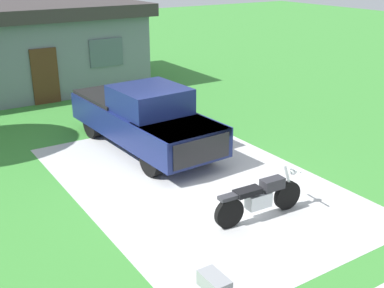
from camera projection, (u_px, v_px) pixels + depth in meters
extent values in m
plane|color=#3A8433|center=(195.00, 182.00, 11.93)|extent=(80.00, 80.00, 0.00)
cube|color=#B7B7B7|center=(195.00, 182.00, 11.93)|extent=(5.68, 8.72, 0.01)
cylinder|color=black|center=(287.00, 195.00, 10.54)|extent=(0.66, 0.15, 0.66)
cylinder|color=black|center=(229.00, 213.00, 9.81)|extent=(0.66, 0.15, 0.66)
cube|color=silver|center=(258.00, 200.00, 10.13)|extent=(0.57, 0.28, 0.32)
cube|color=#28282D|center=(272.00, 184.00, 10.19)|extent=(0.53, 0.28, 0.24)
cube|color=black|center=(248.00, 192.00, 9.89)|extent=(0.61, 0.30, 0.12)
cube|color=#28282D|center=(230.00, 197.00, 9.67)|extent=(0.49, 0.22, 0.08)
cylinder|color=silver|center=(288.00, 180.00, 10.41)|extent=(0.33, 0.07, 0.77)
cylinder|color=silver|center=(289.00, 167.00, 10.29)|extent=(0.07, 0.70, 0.04)
sphere|color=silver|center=(293.00, 171.00, 10.40)|extent=(0.16, 0.16, 0.16)
cylinder|color=black|center=(204.00, 146.00, 13.07)|extent=(0.34, 0.85, 0.84)
cylinder|color=black|center=(152.00, 160.00, 12.17)|extent=(0.34, 0.85, 0.84)
cylinder|color=black|center=(139.00, 115.00, 15.71)|extent=(0.34, 0.85, 0.84)
cylinder|color=black|center=(93.00, 124.00, 14.81)|extent=(0.34, 0.85, 0.84)
cube|color=#141E51|center=(143.00, 122.00, 13.84)|extent=(2.29, 5.70, 0.80)
cube|color=#141E51|center=(180.00, 129.00, 12.33)|extent=(2.00, 2.00, 0.20)
cube|color=#141E51|center=(150.00, 99.00, 13.27)|extent=(1.90, 1.99, 0.70)
cube|color=#3F4C56|center=(166.00, 110.00, 12.70)|extent=(1.71, 0.25, 0.60)
cube|color=black|center=(118.00, 101.00, 14.92)|extent=(2.02, 2.49, 0.50)
cube|color=black|center=(201.00, 151.00, 11.74)|extent=(1.70, 0.19, 0.64)
cube|color=gray|center=(214.00, 283.00, 6.39)|extent=(0.26, 0.48, 0.22)
cube|color=slate|center=(26.00, 54.00, 19.88)|extent=(9.00, 5.00, 3.00)
cube|color=#383333|center=(20.00, 10.00, 19.25)|extent=(9.60, 5.60, 0.50)
cube|color=#4C2D19|center=(45.00, 76.00, 18.07)|extent=(1.00, 0.08, 2.10)
cube|color=#4C5966|center=(106.00, 52.00, 19.11)|extent=(1.40, 0.06, 1.10)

